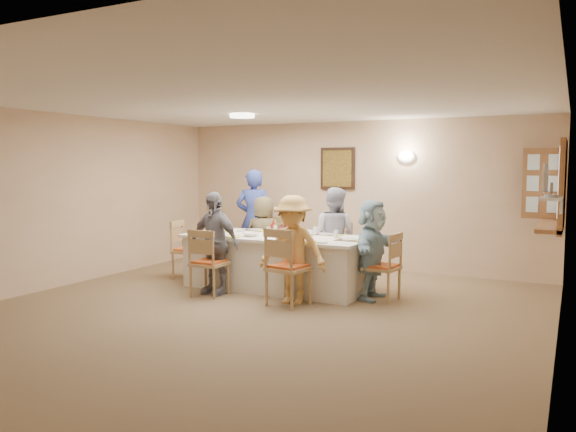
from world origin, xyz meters
The scene contains 49 objects.
ground centered at (0.00, 0.00, 0.00)m, with size 7.00×7.00×0.00m, color brown.
room_walls centered at (0.00, 0.00, 1.51)m, with size 7.00×7.00×7.00m.
wall_picture centered at (-0.30, 3.46, 1.70)m, with size 0.62×0.05×0.72m.
wall_sconce centered at (0.90, 3.44, 1.90)m, with size 0.26×0.09×0.18m, color white.
ceiling_light centered at (-1.00, 1.50, 2.47)m, with size 0.36×0.36×0.05m, color white.
serving_hatch centered at (3.21, 2.40, 1.50)m, with size 0.06×1.50×1.15m, color #945C35.
hatch_sill centered at (3.09, 2.40, 0.97)m, with size 0.30×1.50×0.05m, color #945C35.
shutter_door centered at (2.95, 3.16, 1.50)m, with size 0.55×0.04×1.00m, color #945C35.
fan_shelf centered at (3.13, 1.05, 1.40)m, with size 0.22×0.36×0.03m, color white.
desk_fan centered at (3.10, 1.05, 1.55)m, with size 0.30×0.30×0.28m, color #A5A5A8, non-canonical shape.
dining_table centered at (-0.40, 1.43, 0.38)m, with size 2.64×1.12×0.76m, color white.
chair_back_left centered at (-1.00, 2.23, 0.47)m, with size 0.45×0.45×0.94m, color tan, non-canonical shape.
chair_back_right centered at (0.20, 2.23, 0.45)m, with size 0.43×0.43×0.90m, color tan, non-canonical shape.
chair_front_left centered at (-1.00, 0.63, 0.46)m, with size 0.44×0.44×0.92m, color tan, non-canonical shape.
chair_front_right centered at (0.20, 0.63, 0.49)m, with size 0.47×0.47×0.99m, color tan, non-canonical shape.
chair_left_end centered at (-1.95, 1.43, 0.45)m, with size 0.43×0.43×0.91m, color tan, non-canonical shape.
chair_right_end centered at (1.15, 1.43, 0.45)m, with size 0.43×0.43×0.90m, color tan, non-canonical shape.
diner_back_left centered at (-1.00, 2.11, 0.64)m, with size 0.69×0.52×1.27m, color brown.
diner_back_right centered at (0.20, 2.11, 0.72)m, with size 0.73×0.59×1.43m, color #AAA9C2.
diner_front_left centered at (-1.00, 0.75, 0.70)m, with size 0.86×0.44×1.40m, color gray.
diner_front_right centered at (0.20, 0.75, 0.69)m, with size 0.93×0.59×1.38m, color #E4AC58.
diner_right_end centered at (1.02, 1.43, 0.66)m, with size 0.43×1.23×1.32m, color #A3C7D7.
caregiver centered at (-1.45, 2.58, 0.85)m, with size 0.72×0.59×1.69m, color #3344A3.
placemat_fl centered at (-1.00, 1.01, 0.76)m, with size 0.34×0.25×0.01m, color #472B19.
plate_fl centered at (-1.00, 1.01, 0.77)m, with size 0.23×0.23×0.01m, color white.
napkin_fl centered at (-0.82, 0.96, 0.77)m, with size 0.15×0.15×0.01m, color #DBED31.
placemat_fr centered at (0.20, 1.01, 0.76)m, with size 0.34×0.25×0.01m, color #472B19.
plate_fr centered at (0.20, 1.01, 0.77)m, with size 0.23×0.23×0.01m, color white.
napkin_fr centered at (0.38, 0.96, 0.77)m, with size 0.14×0.14×0.01m, color #DBED31.
placemat_bl centered at (-1.00, 1.85, 0.76)m, with size 0.35×0.26×0.01m, color #472B19.
plate_bl centered at (-1.00, 1.85, 0.77)m, with size 0.22×0.22×0.01m, color white.
napkin_bl centered at (-0.82, 1.80, 0.77)m, with size 0.14×0.14×0.01m, color #DBED31.
placemat_br centered at (0.20, 1.85, 0.76)m, with size 0.34×0.25×0.01m, color #472B19.
plate_br centered at (0.20, 1.85, 0.77)m, with size 0.24×0.24×0.02m, color white.
napkin_br centered at (0.38, 1.80, 0.77)m, with size 0.13×0.13×0.01m, color #DBED31.
placemat_le centered at (-1.50, 1.43, 0.76)m, with size 0.35×0.26×0.01m, color #472B19.
plate_le centered at (-1.50, 1.43, 0.77)m, with size 0.23×0.23×0.01m, color white.
napkin_le centered at (-1.32, 1.38, 0.77)m, with size 0.15×0.15×0.01m, color #DBED31.
placemat_re centered at (0.72, 1.43, 0.76)m, with size 0.37×0.28×0.01m, color #472B19.
plate_re centered at (0.72, 1.43, 0.77)m, with size 0.25×0.25×0.02m, color white.
napkin_re centered at (0.90, 1.38, 0.77)m, with size 0.15×0.15×0.01m, color #DBED31.
teacup_a centered at (-1.23, 1.11, 0.80)m, with size 0.13×0.13×0.08m, color white.
teacup_b centered at (-0.04, 1.99, 0.80)m, with size 0.10×0.10×0.09m, color white.
bowl_a centered at (-0.68, 1.19, 0.79)m, with size 0.25×0.25×0.05m, color white.
bowl_b centered at (-0.04, 1.66, 0.79)m, with size 0.29×0.29×0.07m, color white.
condiment_ketchup centered at (-0.49, 1.49, 0.87)m, with size 0.10×0.10×0.22m, color #9E180D.
condiment_brown centered at (-0.31, 1.53, 0.86)m, with size 0.10×0.10×0.20m, color #571F17.
condiment_malt centered at (-0.31, 1.43, 0.85)m, with size 0.14×0.14×0.17m, color #571F17.
drinking_glass centered at (-0.55, 1.48, 0.82)m, with size 0.07×0.07×0.11m, color silver.
Camera 1 is at (3.35, -5.53, 1.75)m, focal length 35.00 mm.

